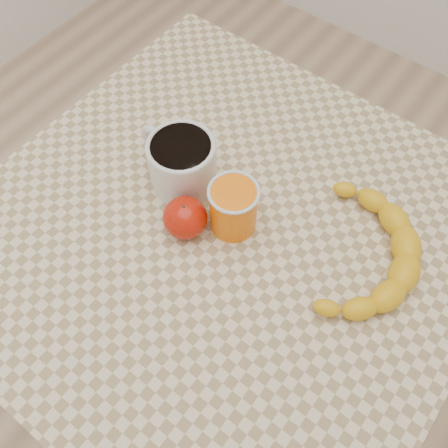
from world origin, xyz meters
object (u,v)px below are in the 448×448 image
Objects in this scene: orange_juice_glass at (233,207)px; apple at (185,218)px; table at (224,255)px; coffee_mug at (181,161)px; banana at (365,253)px.

apple is at bearing -136.05° from orange_juice_glass.
table is 0.14m from orange_juice_glass.
apple is (0.07, -0.07, -0.02)m from coffee_mug.
banana is (0.32, 0.05, -0.03)m from coffee_mug.
table is 4.89× the size of coffee_mug.
apple is at bearing -167.64° from banana.
orange_juice_glass is at bearing 43.95° from apple.
apple is (-0.06, -0.05, -0.02)m from orange_juice_glass.
coffee_mug reaches higher than orange_juice_glass.
apple reaches higher than table.
orange_juice_glass is at bearing 79.15° from table.
orange_juice_glass is 0.29× the size of banana.
coffee_mug reaches higher than banana.
banana is at bearing 25.46° from apple.
table is 2.45× the size of banana.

